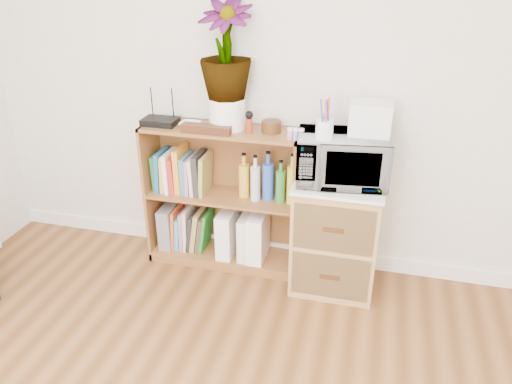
% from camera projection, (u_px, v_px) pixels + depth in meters
% --- Properties ---
extents(skirting_board, '(4.00, 0.02, 0.10)m').
position_uv_depth(skirting_board, '(279.00, 249.00, 3.48)').
color(skirting_board, white).
rests_on(skirting_board, ground).
extents(bookshelf, '(1.00, 0.30, 0.95)m').
position_uv_depth(bookshelf, '(223.00, 198.00, 3.25)').
color(bookshelf, brown).
rests_on(bookshelf, ground).
extents(wicker_unit, '(0.50, 0.45, 0.70)m').
position_uv_depth(wicker_unit, '(336.00, 235.00, 3.07)').
color(wicker_unit, '#9E7542').
rests_on(wicker_unit, ground).
extents(microwave, '(0.55, 0.41, 0.28)m').
position_uv_depth(microwave, '(342.00, 158.00, 2.84)').
color(microwave, white).
rests_on(microwave, wicker_unit).
extents(pen_cup, '(0.10, 0.10, 0.11)m').
position_uv_depth(pen_cup, '(324.00, 129.00, 2.70)').
color(pen_cup, white).
rests_on(pen_cup, microwave).
extents(small_appliance, '(0.23, 0.19, 0.18)m').
position_uv_depth(small_appliance, '(371.00, 118.00, 2.76)').
color(small_appliance, silver).
rests_on(small_appliance, microwave).
extents(router, '(0.22, 0.15, 0.04)m').
position_uv_depth(router, '(160.00, 121.00, 3.11)').
color(router, black).
rests_on(router, bookshelf).
extents(white_bowl, '(0.13, 0.13, 0.03)m').
position_uv_depth(white_bowl, '(190.00, 125.00, 3.05)').
color(white_bowl, white).
rests_on(white_bowl, bookshelf).
extents(plant_pot, '(0.22, 0.22, 0.19)m').
position_uv_depth(plant_pot, '(227.00, 113.00, 3.01)').
color(plant_pot, white).
rests_on(plant_pot, bookshelf).
extents(potted_plant, '(0.31, 0.31, 0.56)m').
position_uv_depth(potted_plant, '(226.00, 50.00, 2.85)').
color(potted_plant, '#3D762F').
rests_on(potted_plant, plant_pot).
extents(trinket_box, '(0.30, 0.08, 0.05)m').
position_uv_depth(trinket_box, '(206.00, 129.00, 2.96)').
color(trinket_box, '#341C0E').
rests_on(trinket_box, bookshelf).
extents(kokeshi_doll, '(0.04, 0.04, 0.09)m').
position_uv_depth(kokeshi_doll, '(249.00, 126.00, 2.95)').
color(kokeshi_doll, '#9B2A13').
rests_on(kokeshi_doll, bookshelf).
extents(wooden_bowl, '(0.12, 0.12, 0.07)m').
position_uv_depth(wooden_bowl, '(271.00, 127.00, 2.97)').
color(wooden_bowl, '#39210F').
rests_on(wooden_bowl, bookshelf).
extents(paint_jars, '(0.10, 0.04, 0.05)m').
position_uv_depth(paint_jars, '(296.00, 136.00, 2.85)').
color(paint_jars, pink).
rests_on(paint_jars, bookshelf).
extents(file_box, '(0.09, 0.23, 0.29)m').
position_uv_depth(file_box, '(170.00, 225.00, 3.45)').
color(file_box, slate).
rests_on(file_box, bookshelf).
extents(magazine_holder_left, '(0.10, 0.25, 0.32)m').
position_uv_depth(magazine_holder_left, '(228.00, 232.00, 3.34)').
color(magazine_holder_left, white).
rests_on(magazine_holder_left, bookshelf).
extents(magazine_holder_mid, '(0.10, 0.24, 0.30)m').
position_uv_depth(magazine_holder_mid, '(248.00, 235.00, 3.31)').
color(magazine_holder_mid, silver).
rests_on(magazine_holder_mid, bookshelf).
extents(magazine_holder_right, '(0.10, 0.26, 0.32)m').
position_uv_depth(magazine_holder_right, '(258.00, 235.00, 3.29)').
color(magazine_holder_right, white).
rests_on(magazine_holder_right, bookshelf).
extents(cookbooks, '(0.37, 0.20, 0.30)m').
position_uv_depth(cookbooks, '(181.00, 172.00, 3.25)').
color(cookbooks, '#1A6432').
rests_on(cookbooks, bookshelf).
extents(liquor_bottles, '(0.45, 0.07, 0.32)m').
position_uv_depth(liquor_bottles, '(271.00, 179.00, 3.11)').
color(liquor_bottles, gold).
rests_on(liquor_bottles, bookshelf).
extents(lower_books, '(0.26, 0.19, 0.30)m').
position_uv_depth(lower_books, '(192.00, 229.00, 3.42)').
color(lower_books, '#DE5527').
rests_on(lower_books, bookshelf).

